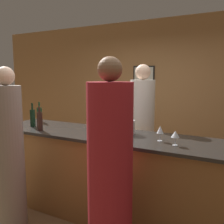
% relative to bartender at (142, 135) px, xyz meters
% --- Properties ---
extents(ground_plane, '(14.00, 14.00, 0.00)m').
position_rel_bartender_xyz_m(ground_plane, '(-0.24, -0.73, -0.88)').
color(ground_plane, brown).
extents(back_wall, '(8.00, 0.08, 2.80)m').
position_rel_bartender_xyz_m(back_wall, '(-0.24, 1.47, 0.52)').
color(back_wall, '#A37547').
rests_on(back_wall, ground_plane).
extents(bar_counter, '(2.96, 0.77, 1.04)m').
position_rel_bartender_xyz_m(bar_counter, '(-0.24, -0.73, -0.36)').
color(bar_counter, brown).
rests_on(bar_counter, ground_plane).
extents(bartender, '(0.34, 0.34, 1.88)m').
position_rel_bartender_xyz_m(bartender, '(0.00, 0.00, 0.00)').
color(bartender, silver).
rests_on(bartender, ground_plane).
extents(guest_0, '(0.39, 0.39, 1.87)m').
position_rel_bartender_xyz_m(guest_0, '(0.29, -1.48, -0.01)').
color(guest_0, maroon).
rests_on(guest_0, ground_plane).
extents(guest_1, '(0.31, 0.31, 1.81)m').
position_rel_bartender_xyz_m(guest_1, '(-0.94, -1.50, -0.02)').
color(guest_1, gray).
rests_on(guest_1, ground_plane).
extents(wine_bottle_0, '(0.07, 0.07, 0.32)m').
position_rel_bartender_xyz_m(wine_bottle_0, '(-1.27, -0.83, 0.28)').
color(wine_bottle_0, black).
rests_on(wine_bottle_0, bar_counter).
extents(wine_bottle_1, '(0.07, 0.07, 0.30)m').
position_rel_bartender_xyz_m(wine_bottle_1, '(-0.99, -0.98, 0.28)').
color(wine_bottle_1, black).
rests_on(wine_bottle_1, bar_counter).
extents(wine_bottle_2, '(0.08, 0.08, 0.30)m').
position_rel_bartender_xyz_m(wine_bottle_2, '(-1.46, -0.51, 0.27)').
color(wine_bottle_2, '#19381E').
rests_on(wine_bottle_2, bar_counter).
extents(ice_bucket, '(0.16, 0.16, 0.16)m').
position_rel_bartender_xyz_m(ice_bucket, '(0.06, -0.62, 0.24)').
color(ice_bucket, silver).
rests_on(ice_bucket, bar_counter).
extents(wine_glass_0, '(0.07, 0.07, 0.18)m').
position_rel_bartender_xyz_m(wine_glass_0, '(0.03, -0.85, 0.29)').
color(wine_glass_0, silver).
rests_on(wine_glass_0, bar_counter).
extents(wine_glass_1, '(0.08, 0.08, 0.15)m').
position_rel_bartender_xyz_m(wine_glass_1, '(0.69, -0.86, 0.27)').
color(wine_glass_1, silver).
rests_on(wine_glass_1, bar_counter).
extents(wine_glass_2, '(0.08, 0.08, 0.17)m').
position_rel_bartender_xyz_m(wine_glass_2, '(-0.06, -0.77, 0.29)').
color(wine_glass_2, silver).
rests_on(wine_glass_2, bar_counter).
extents(wine_glass_3, '(0.07, 0.07, 0.15)m').
position_rel_bartender_xyz_m(wine_glass_3, '(0.00, -0.99, 0.27)').
color(wine_glass_3, silver).
rests_on(wine_glass_3, bar_counter).
extents(wine_glass_4, '(0.07, 0.07, 0.16)m').
position_rel_bartender_xyz_m(wine_glass_4, '(0.50, -0.77, 0.28)').
color(wine_glass_4, silver).
rests_on(wine_glass_4, bar_counter).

